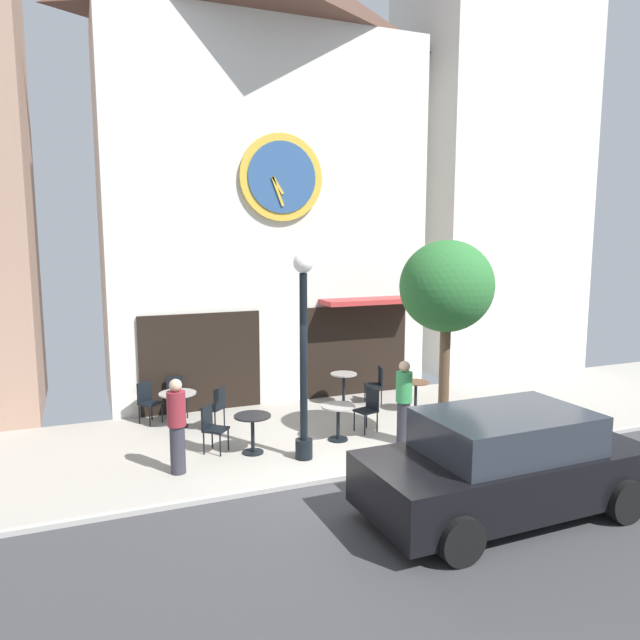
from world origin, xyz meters
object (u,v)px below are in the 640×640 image
Objects in this scene: street_tree at (447,288)px; cafe_table_near_curb at (178,401)px; pedestrian_green at (404,401)px; cafe_chair_under_awning at (216,405)px; pedestrian_maroon at (177,425)px; cafe_table_center_left at (416,392)px; cafe_chair_curbside at (148,399)px; cafe_table_leftmost at (253,426)px; cafe_chair_facing_wall at (369,406)px; cafe_chair_left_end at (212,425)px; cafe_table_center_right at (338,416)px; cafe_chair_right_end at (377,382)px; street_lamp at (304,356)px; cafe_chair_near_lamp at (176,394)px; cafe_table_near_door at (344,384)px; parked_car_black at (505,464)px.

cafe_table_near_curb is (-4.52, 3.24, -2.55)m from street_tree.
pedestrian_green is at bearing -34.60° from cafe_table_near_curb.
cafe_chair_under_awning is 2.39m from pedestrian_maroon.
cafe_chair_curbside reaches higher than cafe_table_center_left.
cafe_chair_under_awning is at bearing 144.86° from pedestrian_green.
cafe_chair_facing_wall is (2.61, 0.33, 0.01)m from cafe_table_leftmost.
cafe_table_near_curb is 0.88× the size of cafe_chair_left_end.
cafe_chair_under_awning is at bearing 143.01° from cafe_table_center_right.
cafe_chair_left_end reaches higher than cafe_table_leftmost.
pedestrian_maroon is (-1.46, -0.44, 0.34)m from cafe_table_leftmost.
street_tree is at bearing -35.64° from cafe_table_near_curb.
cafe_chair_left_end reaches higher than cafe_table_center_right.
cafe_chair_facing_wall is at bearing 10.63° from pedestrian_maroon.
cafe_chair_right_end is (0.27, 3.26, -2.58)m from street_tree.
cafe_table_center_right is at bearing -36.99° from cafe_chair_under_awning.
pedestrian_green is at bearing 137.80° from street_tree.
street_lamp is at bearing 179.81° from pedestrian_green.
cafe_table_leftmost is 0.82× the size of cafe_chair_near_lamp.
cafe_table_leftmost is 1.56m from pedestrian_maroon.
cafe_chair_near_lamp is 5.24m from pedestrian_green.
cafe_chair_near_lamp is 3.37m from pedestrian_maroon.
cafe_chair_under_awning is 0.54× the size of pedestrian_green.
cafe_table_leftmost is at bearing 16.63° from pedestrian_maroon.
street_tree is 4.45× the size of cafe_chair_under_awning.
cafe_chair_curbside is at bearing 93.15° from pedestrian_maroon.
street_tree reaches higher than cafe_chair_left_end.
cafe_table_near_curb is 1.79m from cafe_chair_left_end.
cafe_chair_right_end is (2.93, 2.74, -1.39)m from street_lamp.
cafe_table_leftmost is at bearing -172.84° from cafe_chair_facing_wall.
cafe_table_leftmost is 0.82× the size of cafe_chair_curbside.
cafe_chair_curbside is (-4.24, 2.31, 0.00)m from cafe_chair_facing_wall.
cafe_chair_left_end is 1.00× the size of cafe_chair_right_end.
street_tree is at bearing -81.45° from cafe_table_near_door.
cafe_table_leftmost is (-0.80, 0.61, -1.40)m from street_lamp.
cafe_table_center_right is at bearing 104.35° from parked_car_black.
cafe_chair_right_end is 5.99m from parked_car_black.
cafe_chair_facing_wall is (0.83, 0.27, 0.03)m from cafe_table_center_right.
parked_car_black reaches higher than cafe_chair_right_end.
cafe_chair_right_end is at bearing 0.28° from cafe_table_near_curb.
cafe_table_near_door is 0.46× the size of pedestrian_green.
parked_car_black reaches higher than cafe_chair_under_awning.
cafe_table_center_right is 3.96m from parked_car_black.
cafe_chair_left_end and cafe_chair_curbside have the same top height.
cafe_chair_near_lamp is at bearing 81.83° from pedestrian_maroon.
cafe_chair_under_awning is 1.00× the size of cafe_chair_right_end.
cafe_table_center_right is (0.98, 0.67, -1.42)m from street_lamp.
cafe_chair_left_end reaches higher than cafe_table_near_door.
street_tree is 5.37m from cafe_chair_under_awning.
cafe_chair_under_awning is at bearing 61.73° from pedestrian_maroon.
cafe_chair_curbside is at bearing 174.51° from cafe_chair_right_end.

